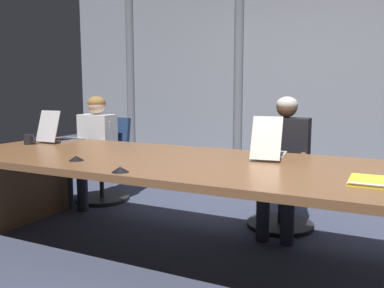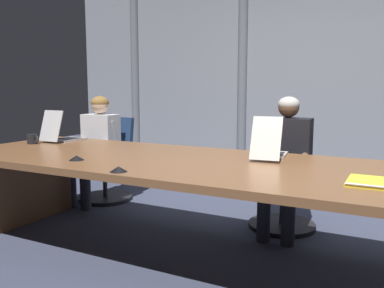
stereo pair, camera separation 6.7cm
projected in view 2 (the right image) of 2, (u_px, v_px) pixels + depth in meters
ground_plane at (246, 270)px, 2.84m from camera, size 13.91×13.91×0.00m
conference_table at (248, 184)px, 2.76m from camera, size 4.85×1.31×0.74m
curtain_backdrop at (320, 77)px, 4.76m from camera, size 6.95×0.17×2.76m
laptop_left_end at (63, 135)px, 4.01m from camera, size 0.24×0.42×0.31m
laptop_left_mid at (270, 150)px, 3.05m from camera, size 0.27×0.50×0.32m
office_chair_left_end at (108, 169)px, 4.64m from camera, size 0.60×0.60×0.92m
office_chair_left_mid at (284, 189)px, 3.71m from camera, size 0.60×0.60×0.93m
person_left_end at (96, 142)px, 4.47m from camera, size 0.40×0.55×1.17m
person_left_mid at (285, 157)px, 3.51m from camera, size 0.43×0.56×1.18m
coffee_mug_near at (32, 139)px, 3.81m from camera, size 0.13×0.09×0.09m
conference_mic_left_side at (119, 169)px, 2.54m from camera, size 0.11×0.11×0.03m
conference_mic_middle at (76, 158)px, 2.95m from camera, size 0.11×0.11×0.03m
spiral_notepad at (369, 182)px, 2.23m from camera, size 0.22×0.31×0.03m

